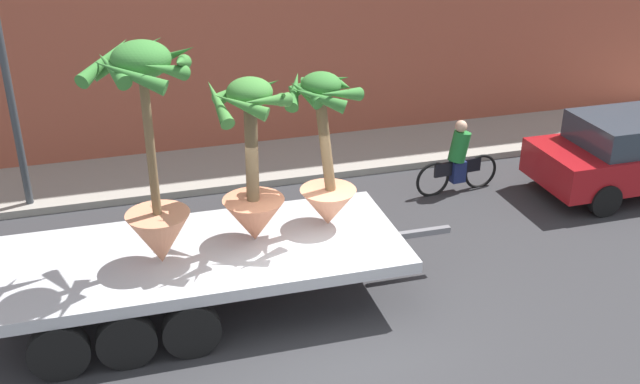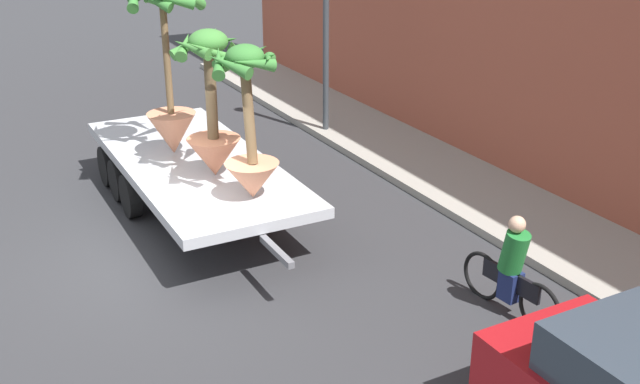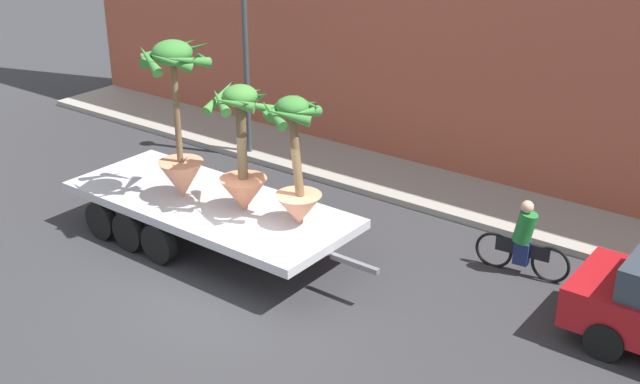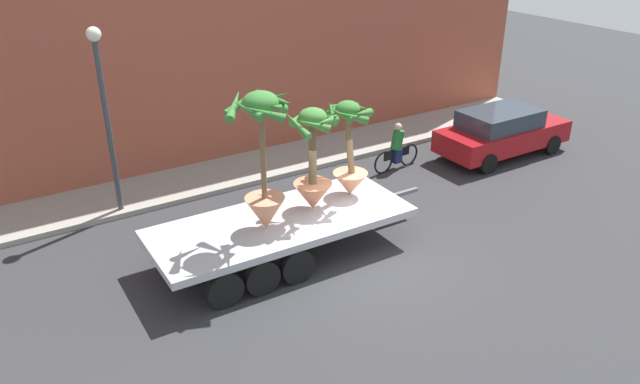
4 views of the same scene
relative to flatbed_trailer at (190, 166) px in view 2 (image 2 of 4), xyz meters
The scene contains 7 objects.
ground_plane 2.35m from the flatbed_trailer, 30.03° to the right, with size 60.00×60.00×0.00m, color #2D2D30.
sidewalk 5.39m from the flatbed_trailer, 68.99° to the left, with size 24.00×2.20×0.15m, color gray.
flatbed_trailer is the anchor object (origin of this frame).
potted_palm_rear 2.67m from the flatbed_trailer, ahead, with size 1.19×1.20×2.45m.
potted_palm_middle 1.80m from the flatbed_trailer, 143.29° to the right, with size 1.62×1.51×3.19m.
potted_palm_front 1.75m from the flatbed_trailer, ahead, with size 1.25×1.21×2.51m.
cyclist 6.38m from the flatbed_trailer, 24.52° to the left, with size 1.84×0.38×1.54m.
Camera 2 is at (10.94, -3.12, 5.87)m, focal length 43.25 mm.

